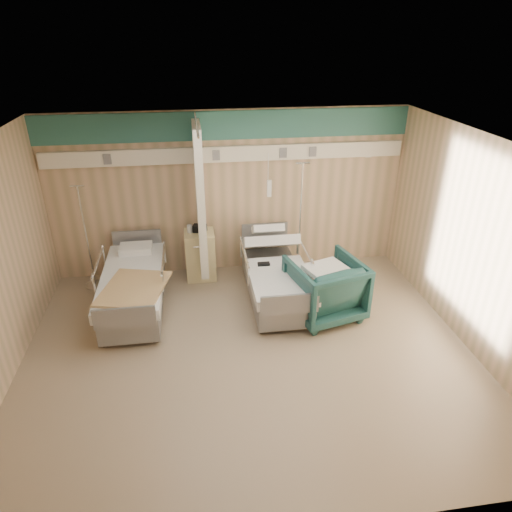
# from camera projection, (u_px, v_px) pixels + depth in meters

# --- Properties ---
(ground) EXTENTS (6.00, 5.00, 0.00)m
(ground) POSITION_uv_depth(u_px,v_px,m) (249.00, 352.00, 6.19)
(ground) COLOR gray
(ground) RESTS_ON ground
(room_walls) EXTENTS (6.04, 5.04, 2.82)m
(room_walls) POSITION_uv_depth(u_px,v_px,m) (242.00, 218.00, 5.57)
(room_walls) COLOR tan
(room_walls) RESTS_ON ground
(bed_right) EXTENTS (1.00, 2.16, 0.63)m
(bed_right) POSITION_uv_depth(u_px,v_px,m) (275.00, 282.00, 7.27)
(bed_right) COLOR white
(bed_right) RESTS_ON ground
(bed_left) EXTENTS (1.00, 2.16, 0.63)m
(bed_left) POSITION_uv_depth(u_px,v_px,m) (134.00, 292.00, 6.99)
(bed_left) COLOR white
(bed_left) RESTS_ON ground
(bedside_cabinet) EXTENTS (0.50, 0.48, 0.85)m
(bedside_cabinet) POSITION_uv_depth(u_px,v_px,m) (200.00, 255.00, 7.87)
(bedside_cabinet) COLOR beige
(bedside_cabinet) RESTS_ON ground
(visitor_armchair) EXTENTS (1.21, 1.23, 0.93)m
(visitor_armchair) POSITION_uv_depth(u_px,v_px,m) (325.00, 288.00, 6.81)
(visitor_armchair) COLOR #1D4947
(visitor_armchair) RESTS_ON ground
(waffle_blanket) EXTENTS (0.72, 0.68, 0.07)m
(waffle_blanket) POSITION_uv_depth(u_px,v_px,m) (328.00, 259.00, 6.59)
(waffle_blanket) COLOR silver
(waffle_blanket) RESTS_ON visitor_armchair
(iv_stand_right) EXTENTS (0.36, 0.36, 1.99)m
(iv_stand_right) POSITION_uv_depth(u_px,v_px,m) (299.00, 250.00, 8.09)
(iv_stand_right) COLOR silver
(iv_stand_right) RESTS_ON ground
(iv_stand_left) EXTENTS (0.32, 0.32, 1.79)m
(iv_stand_left) POSITION_uv_depth(u_px,v_px,m) (92.00, 267.00, 7.61)
(iv_stand_left) COLOR silver
(iv_stand_left) RESTS_ON ground
(call_remote) EXTENTS (0.19, 0.08, 0.04)m
(call_remote) POSITION_uv_depth(u_px,v_px,m) (264.00, 264.00, 7.09)
(call_remote) COLOR black
(call_remote) RESTS_ON bed_right
(tan_blanket) EXTENTS (1.06, 1.21, 0.04)m
(tan_blanket) POSITION_uv_depth(u_px,v_px,m) (134.00, 288.00, 6.44)
(tan_blanket) COLOR tan
(tan_blanket) RESTS_ON bed_left
(toiletry_bag) EXTENTS (0.25, 0.19, 0.12)m
(toiletry_bag) POSITION_uv_depth(u_px,v_px,m) (200.00, 228.00, 7.68)
(toiletry_bag) COLOR black
(toiletry_bag) RESTS_ON bedside_cabinet
(white_cup) EXTENTS (0.10, 0.10, 0.13)m
(white_cup) POSITION_uv_depth(u_px,v_px,m) (190.00, 229.00, 7.65)
(white_cup) COLOR white
(white_cup) RESTS_ON bedside_cabinet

